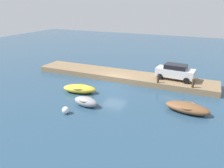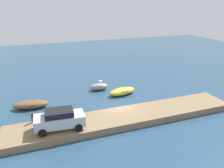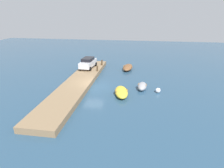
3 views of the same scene
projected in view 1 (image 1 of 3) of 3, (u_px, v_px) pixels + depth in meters
The scene contains 9 objects.
ground_plane at pixel (114, 83), 24.48m from camera, with size 84.00×84.00×0.00m, color navy.
dock_platform at pixel (121, 76), 26.12m from camera, with size 21.54×3.48×0.62m, color #846B4C.
rowboat_yellow at pixel (80, 89), 21.85m from camera, with size 3.60×2.09×0.80m.
rowboat_brown at pixel (187, 108), 17.86m from camera, with size 3.70×1.86×0.80m.
dinghy_grey at pixel (86, 102), 18.97m from camera, with size 2.40×1.31×0.82m.
mooring_post_west at pixel (193, 83), 21.41m from camera, with size 0.24×0.24×0.89m, color #47331E.
mooring_post_mid_west at pixel (158, 79), 22.76m from camera, with size 0.23×0.23×0.82m, color #47331E.
parked_car at pixel (175, 72), 23.62m from camera, with size 4.14×2.18×1.67m.
marker_buoy at pixel (66, 110), 17.70m from camera, with size 0.59×0.59×0.59m, color silver.
Camera 1 is at (-9.26, 21.03, 8.43)m, focal length 35.05 mm.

